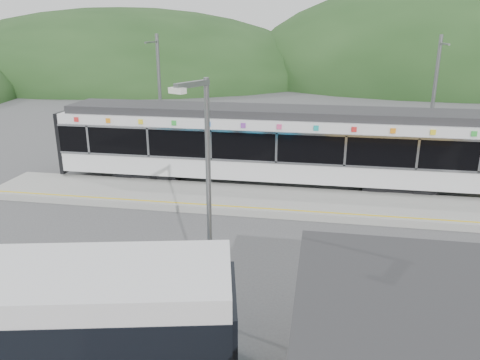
# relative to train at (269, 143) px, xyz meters

# --- Properties ---
(ground) EXTENTS (120.00, 120.00, 0.00)m
(ground) POSITION_rel_train_xyz_m (0.72, -6.00, -2.06)
(ground) COLOR #4C4C4F
(ground) RESTS_ON ground
(hills) EXTENTS (146.00, 149.00, 26.00)m
(hills) POSITION_rel_train_xyz_m (6.90, -0.71, -2.06)
(hills) COLOR #1E3D19
(hills) RESTS_ON ground
(platform) EXTENTS (26.00, 3.20, 0.30)m
(platform) POSITION_rel_train_xyz_m (0.72, -2.70, -1.91)
(platform) COLOR #9E9E99
(platform) RESTS_ON ground
(yellow_line) EXTENTS (26.00, 0.10, 0.01)m
(yellow_line) POSITION_rel_train_xyz_m (0.72, -4.00, -1.76)
(yellow_line) COLOR yellow
(yellow_line) RESTS_ON platform
(train) EXTENTS (20.44, 3.01, 3.74)m
(train) POSITION_rel_train_xyz_m (0.00, 0.00, 0.00)
(train) COLOR black
(train) RESTS_ON ground
(catenary_mast_west) EXTENTS (0.18, 1.80, 7.00)m
(catenary_mast_west) POSITION_rel_train_xyz_m (-6.28, 2.56, 1.58)
(catenary_mast_west) COLOR slate
(catenary_mast_west) RESTS_ON ground
(catenary_mast_east) EXTENTS (0.18, 1.80, 7.00)m
(catenary_mast_east) POSITION_rel_train_xyz_m (7.72, 2.56, 1.58)
(catenary_mast_east) COLOR slate
(catenary_mast_east) RESTS_ON ground
(lamp_post) EXTENTS (0.55, 1.16, 6.30)m
(lamp_post) POSITION_rel_train_xyz_m (-0.15, -11.58, 1.69)
(lamp_post) COLOR slate
(lamp_post) RESTS_ON ground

